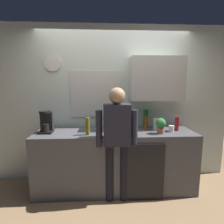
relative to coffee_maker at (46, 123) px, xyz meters
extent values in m
plane|color=#8C6D4C|center=(1.03, -0.32, -1.07)|extent=(8.00, 8.00, 0.00)
cube|color=#4C4C51|center=(1.03, -0.02, -0.61)|extent=(2.41, 0.64, 0.92)
cube|color=black|center=(1.42, -0.35, -0.65)|extent=(0.56, 0.02, 0.83)
cube|color=silver|center=(1.03, 0.41, 0.23)|extent=(4.01, 0.10, 2.60)
cube|color=beige|center=(0.74, 0.35, 0.40)|extent=(0.86, 0.02, 0.76)
cube|color=#8CA5C6|center=(0.74, 0.35, 0.40)|extent=(0.80, 0.02, 0.70)
cube|color=#B7B2A8|center=(1.71, 0.20, 0.65)|extent=(0.84, 0.32, 0.68)
cylinder|color=silver|center=(0.05, 0.34, 0.90)|extent=(0.26, 0.03, 0.26)
cube|color=black|center=(0.00, -0.03, -0.13)|extent=(0.20, 0.20, 0.03)
cube|color=black|center=(0.00, 0.03, 0.02)|extent=(0.18, 0.08, 0.28)
cylinder|color=black|center=(0.00, -0.06, -0.06)|extent=(0.11, 0.11, 0.11)
cylinder|color=black|center=(0.00, -0.03, 0.17)|extent=(0.17, 0.17, 0.03)
cylinder|color=brown|center=(1.53, 0.07, -0.03)|extent=(0.06, 0.06, 0.23)
cylinder|color=black|center=(0.89, 0.06, -0.06)|extent=(0.06, 0.06, 0.18)
cylinder|color=#195923|center=(1.56, 0.22, 0.00)|extent=(0.07, 0.07, 0.30)
cylinder|color=#2D8C33|center=(1.14, -0.24, -0.01)|extent=(0.09, 0.09, 0.28)
cylinder|color=maroon|center=(1.99, -0.01, -0.04)|extent=(0.06, 0.06, 0.22)
cylinder|color=olive|center=(0.63, -0.17, -0.02)|extent=(0.06, 0.06, 0.25)
cylinder|color=white|center=(1.89, -0.06, -0.10)|extent=(0.08, 0.08, 0.09)
cylinder|color=#4C72A5|center=(1.15, 0.18, -0.11)|extent=(0.22, 0.22, 0.08)
cylinder|color=#9E5638|center=(1.69, -0.16, -0.10)|extent=(0.10, 0.10, 0.09)
sphere|color=#2D7233|center=(1.69, -0.16, 0.01)|extent=(0.15, 0.15, 0.15)
cylinder|color=green|center=(1.22, -0.11, -0.07)|extent=(0.06, 0.06, 0.15)
cone|color=white|center=(1.22, -0.11, 0.02)|extent=(0.02, 0.02, 0.03)
cylinder|color=silver|center=(1.72, 0.09, -0.06)|extent=(0.14, 0.14, 0.17)
cylinder|color=black|center=(0.93, -0.32, -0.66)|extent=(0.12, 0.12, 0.82)
cylinder|color=black|center=(1.13, -0.32, -0.66)|extent=(0.12, 0.12, 0.82)
cube|color=#262633|center=(1.03, -0.32, 0.03)|extent=(0.36, 0.20, 0.56)
sphere|color=#A57A59|center=(1.03, -0.32, 0.42)|extent=(0.22, 0.22, 0.22)
cylinder|color=#262633|center=(0.79, -0.32, -0.02)|extent=(0.09, 0.09, 0.50)
cylinder|color=#262633|center=(1.27, -0.32, -0.02)|extent=(0.09, 0.09, 0.50)
camera|label=1|loc=(0.84, -2.69, 0.58)|focal=29.00mm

